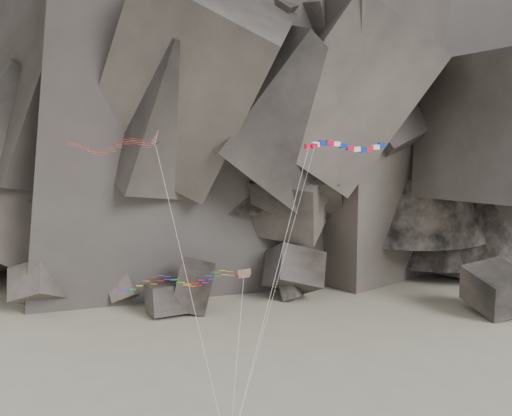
{
  "coord_description": "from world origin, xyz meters",
  "views": [
    {
      "loc": [
        1.89,
        -50.59,
        25.37
      ],
      "look_at": [
        1.42,
        6.0,
        18.82
      ],
      "focal_mm": 40.0,
      "sensor_mm": 36.0,
      "label": 1
    }
  ],
  "objects_px": {
    "delta_kite": "(106,146)",
    "parafoil_kite": "(176,280)",
    "banner_kite": "(345,148)",
    "pennant_kite": "(295,217)"
  },
  "relations": [
    {
      "from": "delta_kite",
      "to": "parafoil_kite",
      "type": "bearing_deg",
      "value": -25.61
    },
    {
      "from": "delta_kite",
      "to": "banner_kite",
      "type": "xyz_separation_m",
      "value": [
        22.93,
        1.17,
        -0.24
      ]
    },
    {
      "from": "banner_kite",
      "to": "parafoil_kite",
      "type": "height_order",
      "value": "banner_kite"
    },
    {
      "from": "banner_kite",
      "to": "pennant_kite",
      "type": "xyz_separation_m",
      "value": [
        -5.13,
        -4.84,
        -6.13
      ]
    },
    {
      "from": "delta_kite",
      "to": "pennant_kite",
      "type": "relative_size",
      "value": 1.06
    },
    {
      "from": "delta_kite",
      "to": "pennant_kite",
      "type": "xyz_separation_m",
      "value": [
        17.8,
        -3.67,
        -6.37
      ]
    },
    {
      "from": "delta_kite",
      "to": "parafoil_kite",
      "type": "xyz_separation_m",
      "value": [
        6.5,
        -0.29,
        -12.99
      ]
    },
    {
      "from": "banner_kite",
      "to": "delta_kite",
      "type": "bearing_deg",
      "value": 163.0
    },
    {
      "from": "delta_kite",
      "to": "banner_kite",
      "type": "relative_size",
      "value": 1.04
    },
    {
      "from": "parafoil_kite",
      "to": "banner_kite",
      "type": "bearing_deg",
      "value": -2.78
    }
  ]
}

